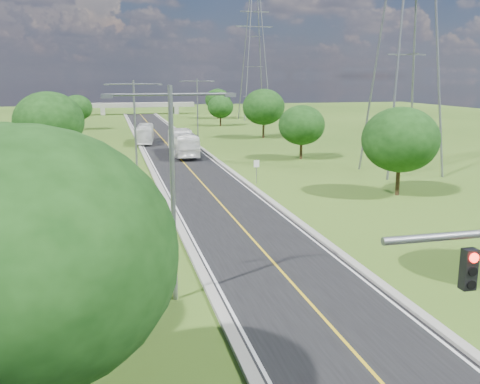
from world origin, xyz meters
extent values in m
plane|color=#2D4D15|center=(0.00, 60.00, 0.00)|extent=(260.00, 260.00, 0.00)
cube|color=black|center=(0.00, 66.00, 0.03)|extent=(8.00, 150.00, 0.06)
cube|color=gray|center=(-4.25, 66.00, 0.11)|extent=(0.50, 150.00, 0.22)
cube|color=gray|center=(4.25, 66.00, 0.11)|extent=(0.50, 150.00, 0.22)
cube|color=black|center=(-0.20, -1.00, 5.70)|extent=(0.35, 0.28, 1.05)
cylinder|color=#FF140C|center=(-0.20, -1.16, 6.05)|extent=(0.24, 0.06, 0.24)
cylinder|color=slate|center=(5.20, 38.00, 1.20)|extent=(0.08, 0.08, 2.40)
cube|color=white|center=(5.20, 37.97, 2.00)|extent=(0.55, 0.04, 0.70)
cube|color=gray|center=(-10.00, 140.00, 1.00)|extent=(1.20, 3.00, 2.00)
cube|color=gray|center=(10.00, 140.00, 1.00)|extent=(1.20, 3.00, 2.00)
cube|color=gray|center=(0.00, 140.00, 2.60)|extent=(30.00, 3.00, 1.20)
cylinder|color=slate|center=(-6.00, 12.00, 5.00)|extent=(0.22, 0.22, 10.00)
cylinder|color=slate|center=(-7.40, 12.00, 9.60)|extent=(2.80, 0.12, 0.12)
cylinder|color=slate|center=(-4.60, 12.00, 9.60)|extent=(2.80, 0.12, 0.12)
cube|color=slate|center=(-8.70, 12.00, 9.55)|extent=(0.50, 0.25, 0.18)
cube|color=slate|center=(-3.30, 12.00, 9.55)|extent=(0.50, 0.25, 0.18)
cylinder|color=slate|center=(-6.00, 45.00, 5.00)|extent=(0.22, 0.22, 10.00)
cylinder|color=slate|center=(-7.40, 45.00, 9.60)|extent=(2.80, 0.12, 0.12)
cylinder|color=slate|center=(-4.60, 45.00, 9.60)|extent=(2.80, 0.12, 0.12)
cube|color=slate|center=(-8.70, 45.00, 9.55)|extent=(0.50, 0.25, 0.18)
cube|color=slate|center=(-3.30, 45.00, 9.55)|extent=(0.50, 0.25, 0.18)
cylinder|color=slate|center=(6.00, 78.00, 5.00)|extent=(0.22, 0.22, 10.00)
cylinder|color=slate|center=(4.60, 78.00, 9.60)|extent=(2.80, 0.12, 0.12)
cylinder|color=slate|center=(7.40, 78.00, 9.60)|extent=(2.80, 0.12, 0.12)
cube|color=slate|center=(3.30, 78.00, 9.55)|extent=(0.50, 0.25, 0.18)
cube|color=slate|center=(8.70, 78.00, 9.55)|extent=(0.50, 0.25, 0.18)
cube|color=slate|center=(26.00, 115.00, 21.84)|extent=(9.00, 0.25, 0.25)
cube|color=slate|center=(26.00, 115.00, 25.20)|extent=(7.00, 0.25, 0.25)
cylinder|color=black|center=(-16.00, 28.00, 1.35)|extent=(0.36, 0.36, 2.70)
ellipsoid|color=black|center=(-16.00, 28.00, 4.65)|extent=(6.30, 6.30, 5.36)
cylinder|color=black|center=(-15.00, 50.00, 1.62)|extent=(0.36, 0.36, 3.24)
ellipsoid|color=black|center=(-15.00, 50.00, 5.58)|extent=(7.56, 7.56, 6.43)
cylinder|color=black|center=(-17.00, 74.00, 1.44)|extent=(0.36, 0.36, 2.88)
ellipsoid|color=black|center=(-17.00, 74.00, 4.96)|extent=(6.72, 6.72, 5.71)
cylinder|color=black|center=(-14.50, 98.00, 1.26)|extent=(0.36, 0.36, 2.52)
ellipsoid|color=black|center=(-14.50, 98.00, 4.34)|extent=(5.88, 5.88, 5.00)
ellipsoid|color=black|center=(-11.00, 2.00, 5.89)|extent=(7.98, 7.98, 6.78)
cylinder|color=black|center=(16.00, 30.00, 1.44)|extent=(0.36, 0.36, 2.88)
ellipsoid|color=black|center=(16.00, 30.00, 4.96)|extent=(6.72, 6.72, 5.71)
cylinder|color=black|center=(15.00, 52.00, 1.26)|extent=(0.36, 0.36, 2.52)
ellipsoid|color=black|center=(15.00, 52.00, 4.34)|extent=(5.88, 5.88, 5.00)
cylinder|color=black|center=(17.00, 76.00, 1.53)|extent=(0.36, 0.36, 3.06)
ellipsoid|color=black|center=(17.00, 76.00, 5.27)|extent=(7.14, 7.14, 6.07)
cylinder|color=black|center=(14.50, 100.00, 1.17)|extent=(0.36, 0.36, 2.34)
ellipsoid|color=black|center=(14.50, 100.00, 4.03)|extent=(5.46, 5.46, 4.64)
cylinder|color=black|center=(18.00, 120.00, 1.35)|extent=(0.36, 0.36, 2.70)
ellipsoid|color=black|center=(18.00, 120.00, 4.65)|extent=(6.30, 6.30, 5.36)
imported|color=white|center=(0.80, 58.67, 1.71)|extent=(2.88, 11.85, 3.29)
imported|color=white|center=(-3.20, 73.57, 1.49)|extent=(3.56, 10.47, 2.86)
camera|label=1|loc=(-8.69, -11.81, 10.38)|focal=40.00mm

